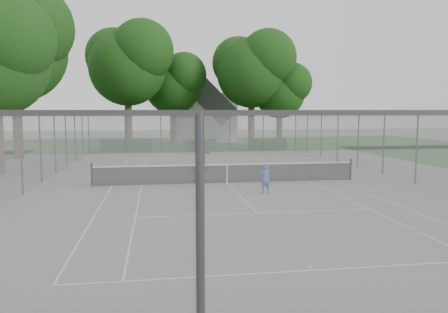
{
  "coord_description": "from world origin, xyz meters",
  "views": [
    {
      "loc": [
        -3.37,
        -20.8,
        3.52
      ],
      "look_at": [
        0.0,
        1.0,
        1.2
      ],
      "focal_mm": 35.0,
      "sensor_mm": 36.0,
      "label": 1
    }
  ],
  "objects": [
    {
      "name": "ground",
      "position": [
        0.0,
        0.0,
        0.0
      ],
      "size": [
        120.0,
        120.0,
        0.0
      ],
      "primitive_type": "plane",
      "color": "slate",
      "rests_on": "ground"
    },
    {
      "name": "grass_far",
      "position": [
        0.0,
        26.0,
        0.0
      ],
      "size": [
        60.0,
        20.0,
        0.0
      ],
      "primitive_type": "cube",
      "color": "#1D4E16",
      "rests_on": "ground"
    },
    {
      "name": "court_markings",
      "position": [
        0.0,
        0.0,
        0.01
      ],
      "size": [
        11.03,
        23.83,
        0.01
      ],
      "color": "silver",
      "rests_on": "ground"
    },
    {
      "name": "tennis_net",
      "position": [
        0.0,
        0.0,
        0.51
      ],
      "size": [
        12.87,
        0.1,
        1.1
      ],
      "color": "black",
      "rests_on": "ground"
    },
    {
      "name": "perimeter_fence",
      "position": [
        0.0,
        0.0,
        1.81
      ],
      "size": [
        18.08,
        34.08,
        3.52
      ],
      "color": "#38383D",
      "rests_on": "ground"
    },
    {
      "name": "tree_far_left",
      "position": [
        -5.87,
        21.36,
        8.14
      ],
      "size": [
        8.24,
        7.53,
        11.85
      ],
      "color": "#392814",
      "rests_on": "ground"
    },
    {
      "name": "tree_far_midleft",
      "position": [
        -1.59,
        24.62,
        6.45
      ],
      "size": [
        6.54,
        5.97,
        9.4
      ],
      "color": "#392814",
      "rests_on": "ground"
    },
    {
      "name": "tree_far_midright",
      "position": [
        6.0,
        21.43,
        7.78
      ],
      "size": [
        7.87,
        7.19,
        11.32
      ],
      "color": "#392814",
      "rests_on": "ground"
    },
    {
      "name": "tree_far_right",
      "position": [
        8.89,
        21.6,
        5.64
      ],
      "size": [
        5.72,
        5.22,
        8.22
      ],
      "color": "#392814",
      "rests_on": "ground"
    },
    {
      "name": "tree_side_back",
      "position": [
        -13.31,
        13.04,
        8.45
      ],
      "size": [
        8.55,
        7.81,
        12.29
      ],
      "color": "#392814",
      "rests_on": "ground"
    },
    {
      "name": "hedge_left",
      "position": [
        -5.99,
        18.21,
        0.54
      ],
      "size": [
        4.34,
        1.3,
        1.09
      ],
      "primitive_type": "cube",
      "color": "#174014",
      "rests_on": "ground"
    },
    {
      "name": "hedge_mid",
      "position": [
        0.49,
        18.64,
        0.47
      ],
      "size": [
        2.99,
        0.85,
        0.94
      ],
      "primitive_type": "cube",
      "color": "#174014",
      "rests_on": "ground"
    },
    {
      "name": "hedge_right",
      "position": [
        6.69,
        17.89,
        0.49
      ],
      "size": [
        3.25,
        1.19,
        0.97
      ],
      "primitive_type": "cube",
      "color": "#174014",
      "rests_on": "ground"
    },
    {
      "name": "house",
      "position": [
        1.83,
        29.2,
        3.64
      ],
      "size": [
        7.26,
        5.63,
        9.04
      ],
      "color": "white",
      "rests_on": "ground"
    },
    {
      "name": "girl_player",
      "position": [
        1.19,
        -2.86,
        0.64
      ],
      "size": [
        0.49,
        0.34,
        1.28
      ],
      "primitive_type": "imported",
      "rotation": [
        0.0,
        0.0,
        3.22
      ],
      "color": "#2E58AE",
      "rests_on": "ground"
    },
    {
      "name": "woman_player",
      "position": [
        -0.62,
        5.23,
        0.91
      ],
      "size": [
        1.03,
        0.88,
        1.82
      ],
      "primitive_type": "imported",
      "rotation": [
        0.0,
        0.0,
        0.25
      ],
      "color": "#6C245A",
      "rests_on": "ground"
    }
  ]
}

